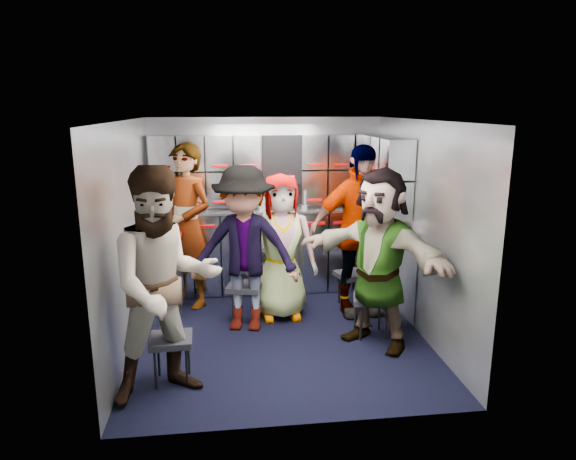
{
  "coord_description": "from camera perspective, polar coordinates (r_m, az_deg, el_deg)",
  "views": [
    {
      "loc": [
        -0.5,
        -4.72,
        2.22
      ],
      "look_at": [
        0.13,
        0.35,
        0.99
      ],
      "focal_mm": 32.0,
      "sensor_mm": 36.0,
      "label": 1
    }
  ],
  "objects": [
    {
      "name": "jump_seat_mid_left",
      "position": [
        5.44,
        -4.86,
        -6.51
      ],
      "size": [
        0.41,
        0.4,
        0.41
      ],
      "rotation": [
        0.0,
        0.0,
        -0.25
      ],
      "color": "black",
      "rests_on": "ground"
    },
    {
      "name": "bottle_mid",
      "position": [
        6.06,
        -2.88,
        3.49
      ],
      "size": [
        0.07,
        0.07,
        0.27
      ],
      "primitive_type": "cylinder",
      "color": "white",
      "rests_on": "counter"
    },
    {
      "name": "bottle_right",
      "position": [
        6.13,
        1.86,
        3.42
      ],
      "size": [
        0.07,
        0.07,
        0.23
      ],
      "primitive_type": "cylinder",
      "color": "white",
      "rests_on": "counter"
    },
    {
      "name": "right_cabinet",
      "position": [
        5.86,
        10.7,
        -3.79
      ],
      "size": [
        0.28,
        1.2,
        1.0
      ],
      "primitive_type": "cube",
      "color": "#A0A6B0",
      "rests_on": "ground"
    },
    {
      "name": "ceiling",
      "position": [
        4.74,
        -1.01,
        12.08
      ],
      "size": [
        2.8,
        3.0,
        0.02
      ],
      "primitive_type": "cube",
      "color": "silver",
      "rests_on": "wall_back"
    },
    {
      "name": "jump_seat_near_right",
      "position": [
        5.15,
        9.22,
        -7.8
      ],
      "size": [
        0.41,
        0.4,
        0.41
      ],
      "rotation": [
        0.0,
        0.0,
        -0.25
      ],
      "color": "black",
      "rests_on": "ground"
    },
    {
      "name": "cart_bank_back",
      "position": [
        6.27,
        -2.2,
        -2.44
      ],
      "size": [
        2.68,
        0.38,
        0.99
      ],
      "primitive_type": "cube",
      "color": "#A0A6B0",
      "rests_on": "ground"
    },
    {
      "name": "counter",
      "position": [
        6.15,
        -2.25,
        2.22
      ],
      "size": [
        2.68,
        0.42,
        0.03
      ],
      "primitive_type": "cube",
      "color": "#B9BCC1",
      "rests_on": "cart_bank_back"
    },
    {
      "name": "bottle_left",
      "position": [
        6.05,
        -5.83,
        3.34
      ],
      "size": [
        0.07,
        0.07,
        0.25
      ],
      "primitive_type": "cylinder",
      "color": "white",
      "rests_on": "counter"
    },
    {
      "name": "jump_seat_near_left",
      "position": [
        4.38,
        -12.85,
        -12.05
      ],
      "size": [
        0.35,
        0.33,
        0.4
      ],
      "rotation": [
        0.0,
        0.0,
        0.04
      ],
      "color": "black",
      "rests_on": "ground"
    },
    {
      "name": "attendant_arc_b",
      "position": [
        5.13,
        -4.88,
        -2.15
      ],
      "size": [
        1.2,
        0.85,
        1.68
      ],
      "primitive_type": "imported",
      "rotation": [
        0.0,
        0.0,
        -0.23
      ],
      "color": "black",
      "rests_on": "ground"
    },
    {
      "name": "attendant_standing",
      "position": [
        5.83,
        -11.15,
        0.4
      ],
      "size": [
        0.8,
        0.77,
        1.84
      ],
      "primitive_type": "imported",
      "rotation": [
        0.0,
        0.0,
        -0.72
      ],
      "color": "black",
      "rests_on": "ground"
    },
    {
      "name": "wall_right",
      "position": [
        5.22,
        14.51,
        0.14
      ],
      "size": [
        0.04,
        3.0,
        2.1
      ],
      "primitive_type": "cube",
      "color": "gray",
      "rests_on": "ground"
    },
    {
      "name": "wall_left",
      "position": [
        4.94,
        -17.32,
        -0.79
      ],
      "size": [
        0.04,
        3.0,
        2.1
      ],
      "primitive_type": "cube",
      "color": "gray",
      "rests_on": "ground"
    },
    {
      "name": "attendant_arc_a",
      "position": [
        4.01,
        -13.51,
        -5.98
      ],
      "size": [
        1.06,
        0.95,
        1.82
      ],
      "primitive_type": "imported",
      "rotation": [
        0.0,
        0.0,
        0.35
      ],
      "color": "black",
      "rests_on": "ground"
    },
    {
      "name": "cart_bank_left",
      "position": [
        5.59,
        -13.82,
        -4.83
      ],
      "size": [
        0.38,
        0.76,
        0.99
      ],
      "primitive_type": "cube",
      "color": "#A0A6B0",
      "rests_on": "ground"
    },
    {
      "name": "locker_bank_right",
      "position": [
        5.74,
        10.83,
        5.99
      ],
      "size": [
        0.28,
        1.0,
        0.82
      ],
      "primitive_type": "cube",
      "color": "#A0A6B0",
      "rests_on": "wall_right"
    },
    {
      "name": "floor",
      "position": [
        5.24,
        -0.91,
        -11.55
      ],
      "size": [
        3.0,
        3.0,
        0.0
      ],
      "primitive_type": "plane",
      "color": "black",
      "rests_on": "ground"
    },
    {
      "name": "cup_right",
      "position": [
        6.23,
        6.73,
        2.89
      ],
      "size": [
        0.08,
        0.08,
        0.1
      ],
      "primitive_type": "cylinder",
      "color": "tan",
      "rests_on": "counter"
    },
    {
      "name": "cup_left",
      "position": [
        6.07,
        -11.3,
        2.49
      ],
      "size": [
        0.08,
        0.08,
        0.11
      ],
      "primitive_type": "cylinder",
      "color": "tan",
      "rests_on": "counter"
    },
    {
      "name": "attendant_arc_c",
      "position": [
        5.41,
        -0.8,
        -1.92
      ],
      "size": [
        0.78,
        0.52,
        1.56
      ],
      "primitive_type": "imported",
      "rotation": [
        0.0,
        0.0,
        0.03
      ],
      "color": "black",
      "rests_on": "ground"
    },
    {
      "name": "coffee_niche",
      "position": [
        6.21,
        -0.72,
        6.6
      ],
      "size": [
        0.46,
        0.16,
        0.84
      ],
      "primitive_type": null,
      "color": "black",
      "rests_on": "wall_back"
    },
    {
      "name": "wall_back",
      "position": [
        6.35,
        -2.41,
        2.9
      ],
      "size": [
        2.8,
        0.04,
        2.1
      ],
      "primitive_type": "cube",
      "color": "gray",
      "rests_on": "ground"
    },
    {
      "name": "jump_seat_mid_right",
      "position": [
        5.86,
        7.2,
        -5.14
      ],
      "size": [
        0.42,
        0.41,
        0.4
      ],
      "rotation": [
        0.0,
        0.0,
        0.3
      ],
      "color": "black",
      "rests_on": "ground"
    },
    {
      "name": "attendant_arc_d",
      "position": [
        5.53,
        7.82,
        -0.13
      ],
      "size": [
        1.13,
        0.56,
        1.85
      ],
      "primitive_type": "imported",
      "rotation": [
        0.0,
        0.0,
        0.1
      ],
      "color": "black",
      "rests_on": "ground"
    },
    {
      "name": "red_latch_strip",
      "position": [
        5.98,
        -2.07,
        0.58
      ],
      "size": [
        2.6,
        0.02,
        0.03
      ],
      "primitive_type": "cube",
      "color": "#9D0304",
      "rests_on": "cart_bank_back"
    },
    {
      "name": "jump_seat_center",
      "position": [
        5.68,
        -0.99,
        -4.83
      ],
      "size": [
        0.42,
        0.4,
        0.49
      ],
      "rotation": [
        0.0,
        0.0,
        0.02
      ],
      "color": "black",
      "rests_on": "ground"
    },
    {
      "name": "attendant_arc_e",
      "position": [
        4.83,
        10.03,
        -3.16
      ],
      "size": [
        1.43,
        1.51,
        1.7
      ],
      "primitive_type": "imported",
      "rotation": [
        0.0,
        0.0,
        -0.84
      ],
      "color": "black",
      "rests_on": "ground"
    },
    {
      "name": "locker_bank_back",
      "position": [
        6.13,
        -2.34,
        6.69
      ],
      "size": [
        2.68,
        0.28,
        0.82
      ],
      "primitive_type": "cube",
      "color": "#A0A6B0",
      "rests_on": "wall_back"
    }
  ]
}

